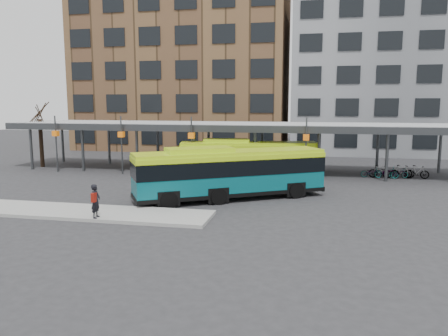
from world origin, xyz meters
TOP-DOWN VIEW (x-y plane):
  - ground at (0.00, 0.00)m, footprint 120.00×120.00m
  - boarding_island at (-5.50, -3.00)m, footprint 14.00×3.00m
  - canopy at (-0.06, 12.87)m, footprint 40.00×6.53m
  - tree at (-18.00, 12.00)m, footprint 1.64×1.64m
  - building_brick at (-10.00, 32.00)m, footprint 26.00×14.00m
  - building_grey at (16.00, 32.00)m, footprint 24.00×14.00m
  - bus_front at (1.54, 2.15)m, footprint 11.45×8.27m
  - bus_rear at (1.41, 10.70)m, footprint 11.16×4.58m
  - pedestrian at (-4.08, -4.21)m, footprint 0.44×0.66m
  - bike_rack at (12.74, 12.00)m, footprint 5.22×1.33m

SIDE VIEW (x-z plane):
  - ground at x=0.00m, z-range 0.00..0.00m
  - boarding_island at x=-5.50m, z-range 0.00..0.18m
  - bike_rack at x=12.74m, z-range -0.04..1.01m
  - pedestrian at x=-4.08m, z-range 0.19..1.90m
  - bus_rear at x=1.41m, z-range 0.06..3.07m
  - bus_front at x=1.54m, z-range 0.07..3.34m
  - tree at x=-18.00m, z-range -0.36..5.23m
  - canopy at x=-0.06m, z-range 1.51..6.31m
  - building_grey at x=16.00m, z-range 0.00..20.00m
  - building_brick at x=-10.00m, z-range 0.00..22.00m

